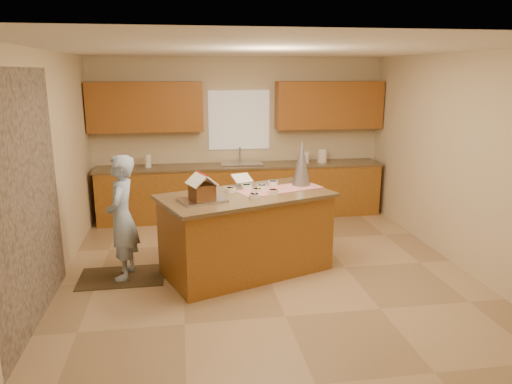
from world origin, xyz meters
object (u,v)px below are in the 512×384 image
at_px(tinsel_tree, 302,163).
at_px(gingerbread_house, 202,189).
at_px(boy, 122,218).
at_px(island_base, 246,235).

distance_m(tinsel_tree, gingerbread_house, 1.47).
bearing_deg(tinsel_tree, boy, -172.05).
bearing_deg(tinsel_tree, gingerbread_house, -155.25).
relative_size(island_base, boy, 1.30).
height_order(boy, gingerbread_house, boy).
xyz_separation_m(tinsel_tree, boy, (-2.27, -0.32, -0.54)).
distance_m(island_base, boy, 1.52).
relative_size(boy, gingerbread_house, 3.85).
height_order(tinsel_tree, boy, tinsel_tree).
bearing_deg(island_base, tinsel_tree, 3.67).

